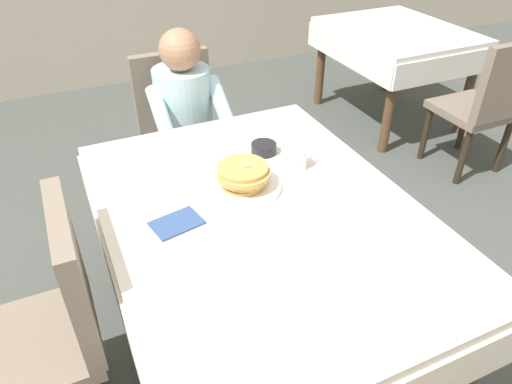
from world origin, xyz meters
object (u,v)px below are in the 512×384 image
Objects in this scene: dining_table_main at (262,228)px; breakfast_stack at (243,175)px; cup_coffee at (298,158)px; bowl_butter at (264,148)px; chair_diner at (180,126)px; fork_left_of_plate at (199,203)px; spoon_near_edge at (271,233)px; background_chair_empty at (488,101)px; diner_person at (187,115)px; knife_right_of_plate at (290,179)px; background_table_far at (396,43)px; plate_breakfast at (244,187)px; chair_left_side at (53,317)px.

dining_table_main is 0.21m from breakfast_stack.
cup_coffee is 1.03× the size of bowl_butter.
fork_left_of_plate is at bearing 77.75° from chair_diner.
bowl_butter is at bearing 63.63° from dining_table_main.
spoon_near_edge is (-0.02, -0.29, -0.06)m from breakfast_stack.
background_chair_empty is (1.74, 0.32, -0.23)m from bowl_butter.
diner_person is 0.91m from fork_left_of_plate.
knife_right_of_plate is (-0.07, -0.07, -0.04)m from cup_coffee.
background_table_far is 1.21× the size of background_chair_empty.
breakfast_stack is 0.20m from fork_left_of_plate.
diner_person is at bearing 103.18° from bowl_butter.
cup_coffee reaches higher than knife_right_of_plate.
dining_table_main is 0.35m from cup_coffee.
background_table_far is at bearing 36.14° from bowl_butter.
chair_diner is 1.95m from background_chair_empty.
spoon_near_edge is (-0.02, -0.28, -0.01)m from plate_breakfast.
plate_breakfast is (-0.04, -0.86, 0.08)m from diner_person.
diner_person reaches higher than background_table_far.
bowl_butter is at bearing 115.09° from cup_coffee.
bowl_butter is (0.15, -0.80, 0.23)m from chair_diner.
fork_left_of_plate is 2.20m from background_chair_empty.
diner_person is 0.87m from plate_breakfast.
bowl_butter is at bearing -0.19° from knife_right_of_plate.
plate_breakfast is (0.77, 0.15, 0.22)m from chair_left_side.
chair_diner is 1.00× the size of background_chair_empty.
diner_person is 4.00× the size of plate_breakfast.
breakfast_stack reaches higher than background_table_far.
fork_left_of_plate is 2.60m from background_table_far.
spoon_near_edge is 2.13m from background_chair_empty.
chair_left_side is at bearing -165.65° from background_chair_empty.
breakfast_stack is 1.87× the size of cup_coffee.
breakfast_stack is at bearing -81.09° from fork_left_of_plate.
background_chair_empty reaches higher than cup_coffee.
cup_coffee is at bearing 37.88° from dining_table_main.
spoon_near_edge is at bearing -94.50° from breakfast_stack.
diner_person is 1.00× the size of background_table_far.
background_table_far is (2.69, 1.64, 0.09)m from chair_left_side.
fork_left_of_plate is at bearing 89.04° from knife_right_of_plate.
spoon_near_edge is at bearing -145.94° from fork_left_of_plate.
plate_breakfast is (-0.00, 0.15, 0.10)m from dining_table_main.
diner_person is 1.15m from spoon_near_edge.
spoon_near_edge reaches higher than dining_table_main.
breakfast_stack is 0.23× the size of background_chair_empty.
breakfast_stack reaches higher than spoon_near_edge.
bowl_butter is 0.55× the size of knife_right_of_plate.
knife_right_of_plate is at bearing -139.04° from background_table_far.
diner_person is 5.31× the size of breakfast_stack.
chair_diner is (0.03, 1.17, -0.12)m from dining_table_main.
chair_left_side reaches higher than breakfast_stack.
background_table_far is at bearing 37.67° from plate_breakfast.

